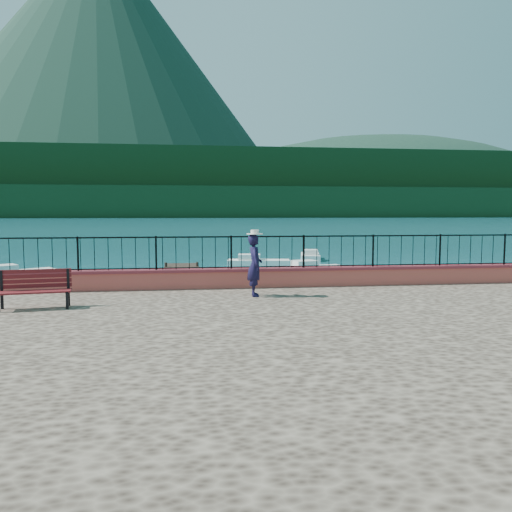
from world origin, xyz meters
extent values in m
plane|color=#19596B|center=(0.00, 0.00, 0.00)|extent=(2000.00, 2000.00, 0.00)
cube|color=#332821|center=(0.00, -6.00, 0.60)|extent=(30.00, 20.00, 1.20)
cube|color=#BC4544|center=(0.00, 3.70, 1.49)|extent=(28.00, 0.46, 0.58)
cube|color=black|center=(0.00, 3.70, 2.25)|extent=(27.00, 0.05, 0.95)
cube|color=#2D231C|center=(-2.00, 12.00, 0.15)|extent=(2.00, 16.00, 0.30)
cube|color=black|center=(0.00, 300.00, 9.00)|extent=(900.00, 60.00, 18.00)
cube|color=black|center=(0.00, 360.00, 22.00)|extent=(900.00, 120.00, 44.00)
cone|color=#142D23|center=(-120.00, 700.00, 190.00)|extent=(560.00, 560.00, 380.00)
ellipsoid|color=#142D23|center=(220.00, 560.00, 0.00)|extent=(448.00, 384.00, 180.00)
cube|color=black|center=(-5.14, 1.05, 1.40)|extent=(1.68, 0.72, 0.41)
cube|color=maroon|center=(-5.17, 1.30, 1.85)|extent=(1.62, 0.30, 0.50)
imported|color=black|center=(0.21, 2.16, 2.03)|extent=(0.41, 0.61, 1.67)
cylinder|color=silver|center=(0.21, 2.16, 2.93)|extent=(0.44, 0.44, 0.12)
cube|color=white|center=(-5.05, 8.95, 0.40)|extent=(4.45, 2.57, 0.80)
cube|color=silver|center=(4.92, 12.82, 0.40)|extent=(4.43, 1.76, 0.80)
cube|color=silver|center=(5.33, 16.02, 0.40)|extent=(3.78, 2.09, 0.80)
cube|color=silver|center=(-10.53, 15.90, 0.40)|extent=(4.06, 3.44, 0.80)
cube|color=silver|center=(2.82, 20.23, 0.40)|extent=(4.08, 1.88, 0.80)
cube|color=silver|center=(7.14, 24.06, 0.40)|extent=(2.01, 3.71, 0.80)
camera|label=1|loc=(-1.53, -11.05, 3.47)|focal=35.00mm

